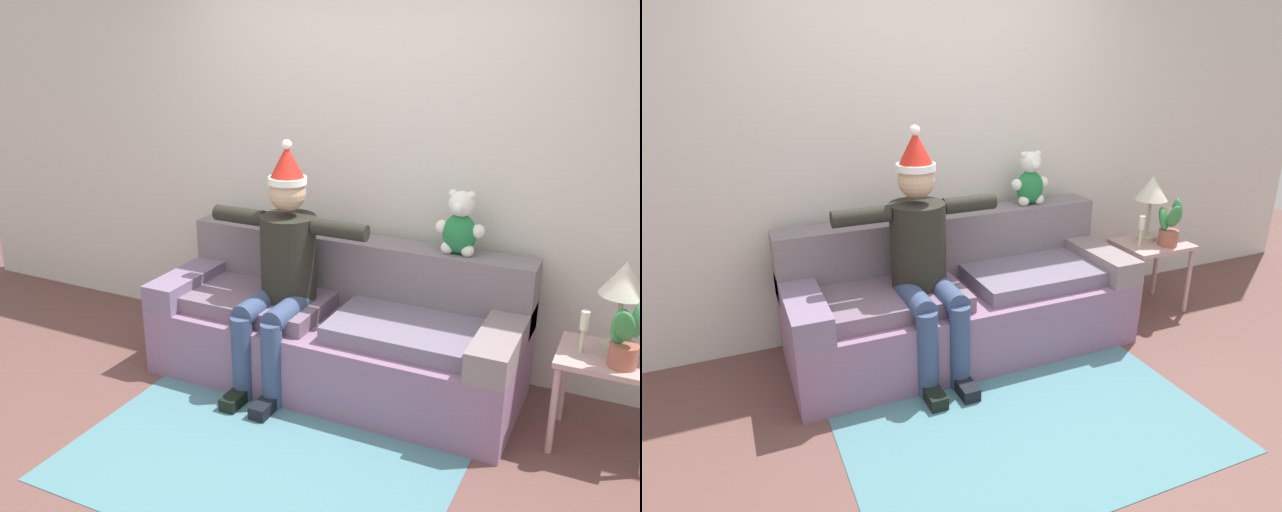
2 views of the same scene
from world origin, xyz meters
TOP-DOWN VIEW (x-y plane):
  - ground_plane at (0.00, 0.00)m, footprint 10.00×10.00m
  - back_wall at (0.00, 1.55)m, footprint 7.00×0.10m
  - couch at (0.00, 1.05)m, footprint 2.25×0.85m
  - person_seated at (-0.30, 0.88)m, footprint 1.02×0.77m
  - teddy_bear at (0.66, 1.30)m, footprint 0.29×0.17m
  - side_table at (1.56, 0.99)m, footprint 0.52×0.41m
  - table_lamp at (1.57, 1.08)m, footprint 0.24×0.24m
  - potted_plant at (1.62, 0.90)m, footprint 0.18×0.24m
  - candle_tall at (1.42, 0.97)m, footprint 0.04×0.04m
  - area_rug at (0.00, 0.02)m, footprint 1.98×1.23m

SIDE VIEW (x-z plane):
  - ground_plane at x=0.00m, z-range 0.00..0.00m
  - area_rug at x=0.00m, z-range 0.00..0.01m
  - couch at x=0.00m, z-range -0.09..0.76m
  - side_table at x=1.56m, z-range 0.18..0.71m
  - candle_tall at x=1.42m, z-range 0.57..0.80m
  - potted_plant at x=1.62m, z-range 0.51..0.88m
  - person_seated at x=-0.30m, z-range 0.01..1.51m
  - table_lamp at x=1.57m, z-range 0.67..1.16m
  - teddy_bear at x=0.66m, z-range 0.84..1.22m
  - back_wall at x=0.00m, z-range 0.00..2.70m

